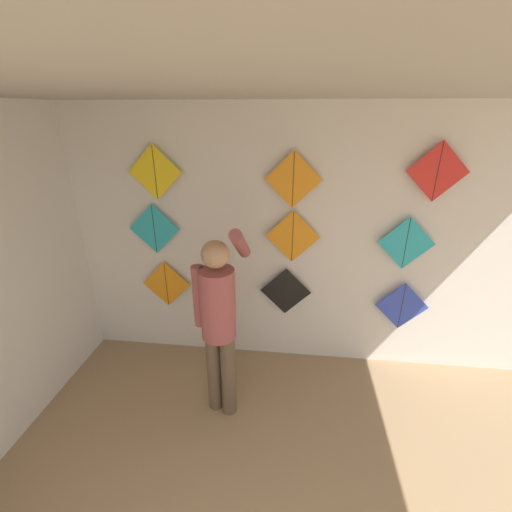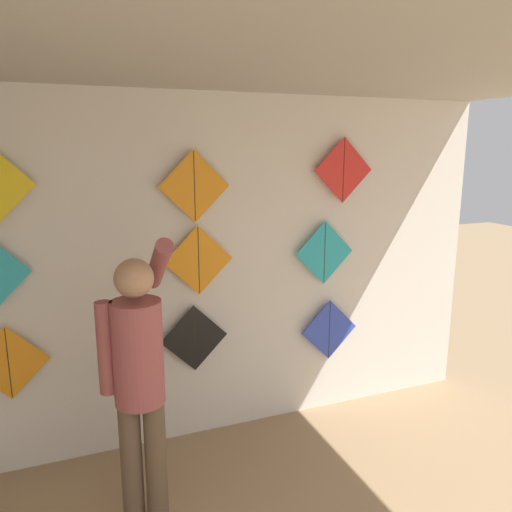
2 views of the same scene
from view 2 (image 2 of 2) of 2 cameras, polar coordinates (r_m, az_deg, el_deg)
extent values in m
cube|color=silver|center=(4.02, -7.65, -1.94)|extent=(5.40, 0.06, 2.80)
cube|color=#A8A399|center=(2.20, 3.96, 23.72)|extent=(5.40, 4.42, 0.04)
cylinder|color=brown|center=(3.50, -14.02, -22.08)|extent=(0.14, 0.14, 0.86)
cylinder|color=brown|center=(3.48, -11.35, -22.17)|extent=(0.14, 0.14, 0.86)
cylinder|color=#9E4C4C|center=(3.13, -13.35, -10.68)|extent=(0.30, 0.30, 0.64)
sphere|color=tan|center=(2.98, -13.79, -2.48)|extent=(0.23, 0.23, 0.23)
cylinder|color=#9E4C4C|center=(3.15, -16.75, -10.03)|extent=(0.11, 0.11, 0.57)
cylinder|color=#9E4C4C|center=(3.17, -11.11, -0.99)|extent=(0.11, 0.53, 0.42)
cube|color=orange|center=(4.02, -26.44, -10.91)|extent=(0.55, 0.01, 0.55)
cylinder|color=black|center=(4.01, -26.44, -10.92)|extent=(0.01, 0.01, 0.53)
cube|color=black|center=(4.10, -7.06, -9.31)|extent=(0.55, 0.01, 0.55)
cylinder|color=black|center=(4.10, -7.05, -9.32)|extent=(0.01, 0.01, 0.53)
cube|color=blue|center=(4.58, 8.37, -8.34)|extent=(0.55, 0.01, 0.55)
cylinder|color=black|center=(4.58, 8.38, -8.35)|extent=(0.01, 0.01, 0.53)
cube|color=orange|center=(3.92, -6.58, -0.50)|extent=(0.55, 0.01, 0.55)
cylinder|color=black|center=(3.92, -6.57, -0.51)|extent=(0.01, 0.01, 0.53)
cube|color=#28B2C6|center=(4.35, 7.84, 0.38)|extent=(0.55, 0.01, 0.55)
cylinder|color=black|center=(4.34, 7.85, 0.37)|extent=(0.01, 0.01, 0.53)
cube|color=orange|center=(3.83, -7.06, 7.92)|extent=(0.55, 0.01, 0.55)
cylinder|color=black|center=(3.83, -7.05, 7.92)|extent=(0.01, 0.01, 0.53)
cube|color=red|center=(4.34, 9.97, 9.64)|extent=(0.55, 0.01, 0.55)
cylinder|color=black|center=(4.34, 9.98, 9.64)|extent=(0.01, 0.01, 0.53)
camera|label=1|loc=(1.10, 50.32, 24.65)|focal=24.00mm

